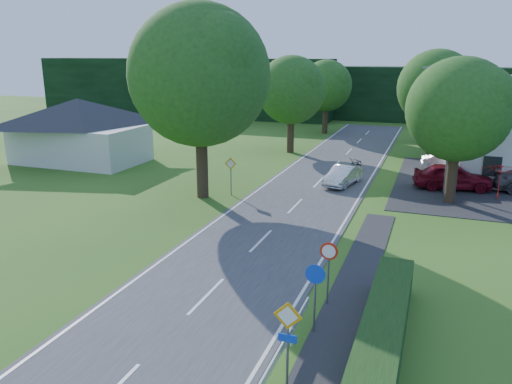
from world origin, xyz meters
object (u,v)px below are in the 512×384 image
at_px(parked_car_silver_a, 449,162).
at_px(parked_car_red, 453,176).
at_px(moving_car, 343,175).
at_px(parasol, 500,182).
at_px(motorcycle, 356,164).
at_px(streetlight, 449,124).

bearing_deg(parked_car_silver_a, parked_car_red, 175.20).
bearing_deg(moving_car, parasol, 10.18).
xyz_separation_m(motorcycle, parasol, (9.48, -4.95, 0.60)).
distance_m(motorcycle, parasol, 10.72).
bearing_deg(streetlight, parked_car_red, 65.02).
bearing_deg(motorcycle, parked_car_red, -6.06).
bearing_deg(parked_car_red, parked_car_silver_a, -5.93).
distance_m(moving_car, parasol, 9.60).
xyz_separation_m(streetlight, parasol, (3.22, -0.42, -3.33)).
distance_m(motorcycle, parked_car_red, 7.60).
distance_m(parked_car_red, parked_car_silver_a, 5.73).
bearing_deg(parasol, parked_car_silver_a, 110.88).
bearing_deg(parked_car_silver_a, streetlight, 169.95).
height_order(motorcycle, parked_car_red, parked_car_red).
xyz_separation_m(moving_car, parasol, (9.59, -0.26, 0.44)).
bearing_deg(parked_car_silver_a, moving_car, 129.80).
bearing_deg(moving_car, parked_car_red, 23.41).
xyz_separation_m(streetlight, moving_car, (-6.37, -0.16, -3.77)).
height_order(moving_car, motorcycle, moving_car).
bearing_deg(moving_car, streetlight, 13.17).
height_order(moving_car, parked_car_red, parked_car_red).
relative_size(streetlight, parked_car_red, 1.62).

